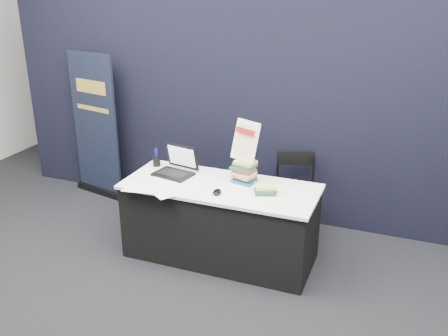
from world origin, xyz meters
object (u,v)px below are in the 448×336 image
at_px(display_table, 220,221).
at_px(pullup_banner, 96,134).
at_px(laptop, 175,167).
at_px(book_stack_tall, 244,172).
at_px(info_sign, 245,141).
at_px(stacking_chair, 291,191).
at_px(book_stack_short, 265,189).

relative_size(display_table, pullup_banner, 1.04).
bearing_deg(display_table, laptop, 168.25).
relative_size(book_stack_tall, info_sign, 0.59).
bearing_deg(laptop, stacking_chair, 40.03).
distance_m(display_table, pullup_banner, 2.15).
xyz_separation_m(book_stack_short, stacking_chair, (0.07, 0.71, -0.30)).
xyz_separation_m(pullup_banner, stacking_chair, (2.45, -0.16, -0.28)).
distance_m(book_stack_tall, info_sign, 0.29).
relative_size(book_stack_tall, book_stack_short, 1.04).
distance_m(display_table, book_stack_short, 0.60).
distance_m(laptop, info_sign, 0.77).
height_order(display_table, pullup_banner, pullup_banner).
relative_size(book_stack_short, pullup_banner, 0.12).
distance_m(laptop, stacking_chair, 1.22).
bearing_deg(laptop, book_stack_short, 2.32).
bearing_deg(info_sign, book_stack_short, -13.81).
xyz_separation_m(laptop, stacking_chair, (1.02, 0.58, -0.33)).
bearing_deg(stacking_chair, laptop, -170.02).
bearing_deg(book_stack_short, laptop, 171.91).
relative_size(laptop, book_stack_short, 1.85).
bearing_deg(stacking_chair, book_stack_tall, -140.72).
bearing_deg(book_stack_short, stacking_chair, 84.18).
distance_m(display_table, stacking_chair, 0.86).
bearing_deg(book_stack_tall, book_stack_short, -33.82).
distance_m(display_table, laptop, 0.68).
xyz_separation_m(display_table, book_stack_tall, (0.18, 0.14, 0.48)).
xyz_separation_m(display_table, book_stack_short, (0.43, -0.03, 0.41)).
bearing_deg(stacking_chair, display_table, -146.07).
bearing_deg(info_sign, laptop, -149.98).
relative_size(book_stack_tall, stacking_chair, 0.26).
relative_size(display_table, book_stack_tall, 8.03).
xyz_separation_m(info_sign, pullup_banner, (-2.12, 0.67, -0.37)).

